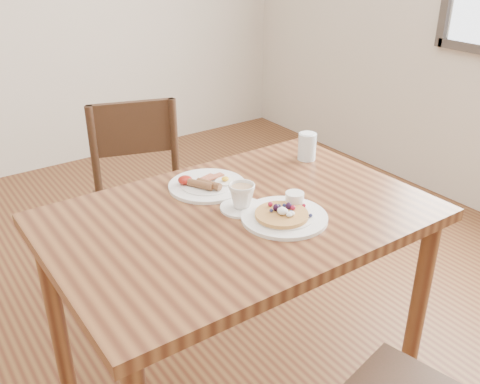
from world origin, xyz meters
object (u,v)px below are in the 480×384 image
(dining_table, at_px, (240,238))
(breakfast_plate, at_px, (206,185))
(chair_far, at_px, (142,194))
(teacup_saucer, at_px, (242,198))
(water_glass, at_px, (307,147))
(pancake_plate, at_px, (285,214))

(dining_table, height_order, breakfast_plate, breakfast_plate)
(chair_far, bearing_deg, teacup_saucer, 108.65)
(chair_far, distance_m, teacup_saucer, 0.81)
(teacup_saucer, bearing_deg, breakfast_plate, 92.92)
(chair_far, relative_size, water_glass, 8.39)
(breakfast_plate, relative_size, water_glass, 2.57)
(chair_far, height_order, teacup_saucer, chair_far)
(water_glass, bearing_deg, dining_table, -156.05)
(pancake_plate, xyz_separation_m, teacup_saucer, (-0.07, 0.13, 0.02))
(teacup_saucer, bearing_deg, chair_far, 90.71)
(pancake_plate, bearing_deg, water_glass, 40.67)
(breakfast_plate, bearing_deg, pancake_plate, -75.61)
(chair_far, distance_m, pancake_plate, 0.93)
(chair_far, height_order, breakfast_plate, chair_far)
(dining_table, relative_size, chair_far, 1.36)
(dining_table, height_order, teacup_saucer, teacup_saucer)
(dining_table, bearing_deg, breakfast_plate, 88.40)
(pancake_plate, height_order, water_glass, water_glass)
(breakfast_plate, bearing_deg, water_glass, -0.91)
(breakfast_plate, distance_m, teacup_saucer, 0.20)
(chair_far, bearing_deg, breakfast_plate, 107.86)
(dining_table, height_order, water_glass, water_glass)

